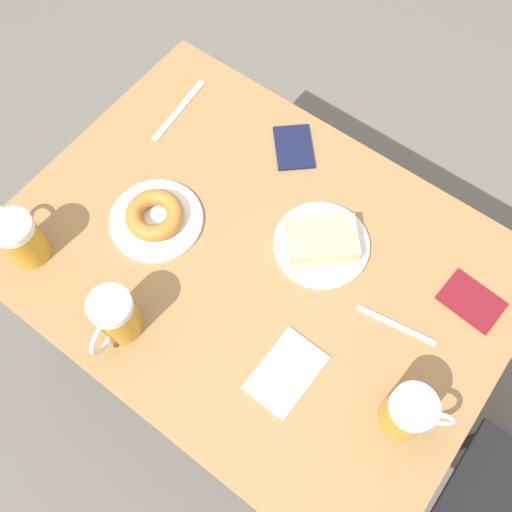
# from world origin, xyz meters

# --- Properties ---
(ground_plane) EXTENTS (8.00, 8.00, 0.00)m
(ground_plane) POSITION_xyz_m (0.00, 0.00, 0.00)
(ground_plane) COLOR #666059
(table) EXTENTS (0.80, 1.09, 0.71)m
(table) POSITION_xyz_m (0.00, 0.00, 0.66)
(table) COLOR #997044
(table) RESTS_ON ground_plane
(plate_with_cake) EXTENTS (0.21, 0.21, 0.05)m
(plate_with_cake) POSITION_xyz_m (-0.11, 0.09, 0.73)
(plate_with_cake) COLOR white
(plate_with_cake) RESTS_ON table
(plate_with_donut) EXTENTS (0.21, 0.21, 0.05)m
(plate_with_donut) POSITION_xyz_m (0.06, -0.24, 0.73)
(plate_with_donut) COLOR white
(plate_with_donut) RESTS_ON table
(beer_mug_left) EXTENTS (0.13, 0.09, 0.13)m
(beer_mug_left) POSITION_xyz_m (0.29, -0.13, 0.78)
(beer_mug_left) COLOR #C68C23
(beer_mug_left) RESTS_ON table
(beer_mug_center) EXTENTS (0.09, 0.13, 0.13)m
(beer_mug_center) POSITION_xyz_m (0.28, -0.41, 0.78)
(beer_mug_center) COLOR #C68C23
(beer_mug_center) RESTS_ON table
(beer_mug_right) EXTENTS (0.09, 0.13, 0.13)m
(beer_mug_right) POSITION_xyz_m (0.10, 0.43, 0.78)
(beer_mug_right) COLOR #C68C23
(beer_mug_right) RESTS_ON table
(napkin_folded) EXTENTS (0.16, 0.11, 0.00)m
(napkin_folded) POSITION_xyz_m (0.16, 0.20, 0.72)
(napkin_folded) COLOR white
(napkin_folded) RESTS_ON table
(fork) EXTENTS (0.04, 0.17, 0.00)m
(fork) POSITION_xyz_m (-0.05, 0.32, 0.71)
(fork) COLOR silver
(fork) RESTS_ON table
(knife) EXTENTS (0.22, 0.04, 0.00)m
(knife) POSITION_xyz_m (-0.21, -0.40, 0.71)
(knife) COLOR silver
(knife) RESTS_ON table
(passport_near_edge) EXTENTS (0.10, 0.13, 0.01)m
(passport_near_edge) POSITION_xyz_m (-0.19, 0.42, 0.72)
(passport_near_edge) COLOR maroon
(passport_near_edge) RESTS_ON table
(passport_far_edge) EXTENTS (0.15, 0.15, 0.01)m
(passport_far_edge) POSITION_xyz_m (-0.29, -0.11, 0.72)
(passport_far_edge) COLOR #141938
(passport_far_edge) RESTS_ON table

